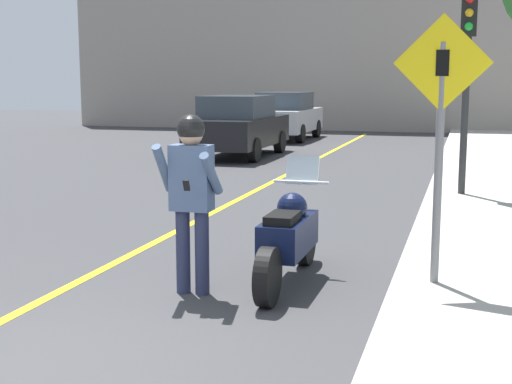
{
  "coord_description": "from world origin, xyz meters",
  "views": [
    {
      "loc": [
        3.25,
        -4.13,
        2.09
      ],
      "look_at": [
        1.11,
        3.06,
        0.91
      ],
      "focal_mm": 50.0,
      "sensor_mm": 36.0,
      "label": 1
    }
  ],
  "objects_px": {
    "crossing_sign": "(440,124)",
    "parked_car_black": "(238,126)",
    "person_biker": "(191,185)",
    "motorcycle": "(289,237)",
    "traffic_light": "(468,53)",
    "parked_car_silver": "(286,116)"
  },
  "relations": [
    {
      "from": "motorcycle",
      "to": "parked_car_black",
      "type": "bearing_deg",
      "value": 110.36
    },
    {
      "from": "person_biker",
      "to": "parked_car_silver",
      "type": "relative_size",
      "value": 0.42
    },
    {
      "from": "motorcycle",
      "to": "crossing_sign",
      "type": "height_order",
      "value": "crossing_sign"
    },
    {
      "from": "parked_car_silver",
      "to": "person_biker",
      "type": "bearing_deg",
      "value": -78.64
    },
    {
      "from": "person_biker",
      "to": "traffic_light",
      "type": "relative_size",
      "value": 0.52
    },
    {
      "from": "person_biker",
      "to": "motorcycle",
      "type": "bearing_deg",
      "value": 37.73
    },
    {
      "from": "person_biker",
      "to": "parked_car_black",
      "type": "bearing_deg",
      "value": 105.93
    },
    {
      "from": "parked_car_black",
      "to": "crossing_sign",
      "type": "bearing_deg",
      "value": -63.7
    },
    {
      "from": "crossing_sign",
      "to": "parked_car_silver",
      "type": "relative_size",
      "value": 0.61
    },
    {
      "from": "motorcycle",
      "to": "person_biker",
      "type": "distance_m",
      "value": 1.2
    },
    {
      "from": "crossing_sign",
      "to": "parked_car_silver",
      "type": "xyz_separation_m",
      "value": [
        -5.96,
        17.66,
        -0.83
      ]
    },
    {
      "from": "parked_car_silver",
      "to": "parked_car_black",
      "type": "bearing_deg",
      "value": -88.65
    },
    {
      "from": "motorcycle",
      "to": "traffic_light",
      "type": "height_order",
      "value": "traffic_light"
    },
    {
      "from": "parked_car_black",
      "to": "parked_car_silver",
      "type": "distance_m",
      "value": 5.88
    },
    {
      "from": "person_biker",
      "to": "parked_car_black",
      "type": "relative_size",
      "value": 0.42
    },
    {
      "from": "crossing_sign",
      "to": "parked_car_black",
      "type": "xyz_separation_m",
      "value": [
        -5.82,
        11.78,
        -0.83
      ]
    },
    {
      "from": "crossing_sign",
      "to": "traffic_light",
      "type": "xyz_separation_m",
      "value": [
        0.19,
        5.76,
        0.86
      ]
    },
    {
      "from": "motorcycle",
      "to": "parked_car_silver",
      "type": "distance_m",
      "value": 18.15
    },
    {
      "from": "motorcycle",
      "to": "parked_car_black",
      "type": "height_order",
      "value": "parked_car_black"
    },
    {
      "from": "person_biker",
      "to": "traffic_light",
      "type": "xyz_separation_m",
      "value": [
        2.49,
        6.32,
        1.45
      ]
    },
    {
      "from": "motorcycle",
      "to": "traffic_light",
      "type": "xyz_separation_m",
      "value": [
        1.67,
        5.69,
        2.06
      ]
    },
    {
      "from": "parked_car_black",
      "to": "traffic_light",
      "type": "bearing_deg",
      "value": -45.03
    }
  ]
}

